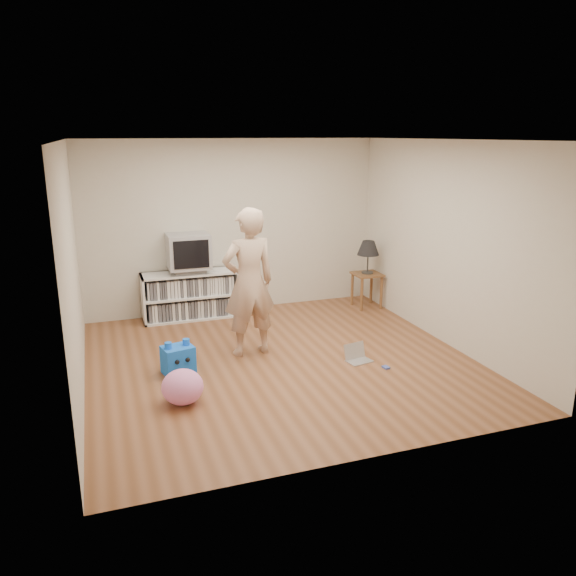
# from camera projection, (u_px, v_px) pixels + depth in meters

# --- Properties ---
(ground) EXTENTS (4.50, 4.50, 0.00)m
(ground) POSITION_uv_depth(u_px,v_px,m) (280.00, 361.00, 6.81)
(ground) COLOR brown
(ground) RESTS_ON ground
(walls) EXTENTS (4.52, 4.52, 2.60)m
(walls) POSITION_uv_depth(u_px,v_px,m) (280.00, 256.00, 6.46)
(walls) COLOR beige
(walls) RESTS_ON ground
(ceiling) EXTENTS (4.50, 4.50, 0.01)m
(ceiling) POSITION_uv_depth(u_px,v_px,m) (280.00, 140.00, 6.12)
(ceiling) COLOR white
(ceiling) RESTS_ON walls
(media_unit) EXTENTS (1.40, 0.45, 0.70)m
(media_unit) POSITION_uv_depth(u_px,v_px,m) (190.00, 295.00, 8.34)
(media_unit) COLOR white
(media_unit) RESTS_ON ground
(dvd_deck) EXTENTS (0.45, 0.35, 0.07)m
(dvd_deck) POSITION_uv_depth(u_px,v_px,m) (189.00, 270.00, 8.22)
(dvd_deck) COLOR gray
(dvd_deck) RESTS_ON media_unit
(crt_tv) EXTENTS (0.60, 0.53, 0.50)m
(crt_tv) POSITION_uv_depth(u_px,v_px,m) (188.00, 251.00, 8.14)
(crt_tv) COLOR #9C9CA1
(crt_tv) RESTS_ON dvd_deck
(side_table) EXTENTS (0.42, 0.42, 0.55)m
(side_table) POSITION_uv_depth(u_px,v_px,m) (367.00, 281.00, 8.83)
(side_table) COLOR brown
(side_table) RESTS_ON ground
(table_lamp) EXTENTS (0.34, 0.34, 0.52)m
(table_lamp) POSITION_uv_depth(u_px,v_px,m) (368.00, 249.00, 8.69)
(table_lamp) COLOR #333333
(table_lamp) RESTS_ON side_table
(person) EXTENTS (0.72, 0.52, 1.84)m
(person) POSITION_uv_depth(u_px,v_px,m) (249.00, 283.00, 6.80)
(person) COLOR #CCA78B
(person) RESTS_ON ground
(laptop) EXTENTS (0.33, 0.29, 0.20)m
(laptop) POSITION_uv_depth(u_px,v_px,m) (357.00, 356.00, 6.82)
(laptop) COLOR silver
(laptop) RESTS_ON ground
(playing_cards) EXTENTS (0.08, 0.10, 0.02)m
(playing_cards) POSITION_uv_depth(u_px,v_px,m) (386.00, 367.00, 6.60)
(playing_cards) COLOR #4459B7
(playing_cards) RESTS_ON ground
(plush_blue) EXTENTS (0.39, 0.34, 0.39)m
(plush_blue) POSITION_uv_depth(u_px,v_px,m) (178.00, 359.00, 6.43)
(plush_blue) COLOR #1064FC
(plush_blue) RESTS_ON ground
(plush_pink) EXTENTS (0.51, 0.51, 0.36)m
(plush_pink) POSITION_uv_depth(u_px,v_px,m) (183.00, 387.00, 5.70)
(plush_pink) COLOR #F884CF
(plush_pink) RESTS_ON ground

